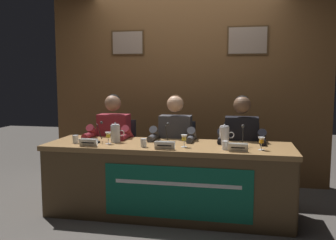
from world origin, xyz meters
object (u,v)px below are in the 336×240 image
object	(u,v)px
juice_glass_right	(261,141)
water_cup_right	(225,146)
chair_left	(118,158)
microphone_left	(99,135)
microphone_right	(243,140)
water_cup_center	(144,143)
microphone_center	(166,137)
chair_center	(177,161)
water_pitcher_right_side	(224,135)
nameplate_left	(88,142)
panelist_center	(174,141)
chair_right	(241,164)
panelist_right	(241,143)
panelist_left	(112,139)
juice_glass_center	(184,139)
document_stack_right	(237,148)
water_cup_left	(75,140)
nameplate_center	(165,145)
conference_table	(166,170)
nameplate_right	(238,147)
water_pitcher_left_side	(115,133)
juice_glass_left	(108,136)

from	to	relation	value
juice_glass_right	water_cup_right	xyz separation A→B (m)	(-0.33, -0.06, -0.05)
chair_left	microphone_left	world-z (taller)	microphone_left
microphone_right	water_cup_center	bearing A→B (deg)	-169.68
microphone_center	chair_center	bearing A→B (deg)	88.44
microphone_center	water_pitcher_right_side	xyz separation A→B (m)	(0.59, 0.11, 0.02)
nameplate_left	panelist_center	distance (m)	0.99
chair_right	panelist_right	distance (m)	0.34
chair_center	water_cup_center	distance (m)	0.86
chair_left	chair_right	bearing A→B (deg)	0.00
panelist_left	water_pitcher_right_side	bearing A→B (deg)	-11.12
juice_glass_center	microphone_right	xyz separation A→B (m)	(0.57, 0.10, -0.01)
document_stack_right	juice_glass_right	bearing A→B (deg)	-7.99
juice_glass_center	panelist_right	bearing A→B (deg)	41.53
nameplate_left	water_cup_left	world-z (taller)	water_cup_left
water_cup_right	water_cup_left	bearing A→B (deg)	178.31
nameplate_center	microphone_center	xyz separation A→B (m)	(-0.04, 0.27, 0.03)
conference_table	nameplate_left	world-z (taller)	nameplate_left
conference_table	nameplate_center	world-z (taller)	nameplate_center
water_cup_center	panelist_right	size ratio (longest dim) A/B	0.07
chair_center	nameplate_right	bearing A→B (deg)	-48.69
microphone_right	juice_glass_center	bearing A→B (deg)	-169.90
nameplate_left	microphone_left	bearing A→B (deg)	87.46
water_cup_left	nameplate_right	xyz separation A→B (m)	(1.67, -0.11, 0.00)
conference_table	nameplate_center	distance (m)	0.34
nameplate_left	water_pitcher_right_side	size ratio (longest dim) A/B	0.88
chair_left	water_cup_left	world-z (taller)	chair_left
water_cup_left	nameplate_center	world-z (taller)	water_cup_left
water_cup_center	juice_glass_right	bearing A→B (deg)	3.86
panelist_center	microphone_center	distance (m)	0.39
microphone_center	juice_glass_right	distance (m)	0.95
juice_glass_right	document_stack_right	distance (m)	0.24
chair_left	chair_center	world-z (taller)	same
nameplate_left	chair_center	xyz separation A→B (m)	(0.75, 0.84, -0.34)
water_cup_center	water_cup_right	xyz separation A→B (m)	(0.80, 0.02, 0.00)
panelist_left	juice_glass_right	world-z (taller)	panelist_left
juice_glass_center	microphone_center	size ratio (longest dim) A/B	0.57
water_cup_center	water_pitcher_left_side	bearing A→B (deg)	150.51
chair_right	water_pitcher_right_side	world-z (taller)	water_pitcher_right_side
juice_glass_center	microphone_center	distance (m)	0.24
panelist_center	nameplate_left	bearing A→B (deg)	-139.59
nameplate_right	water_pitcher_left_side	distance (m)	1.30
water_cup_left	panelist_right	size ratio (longest dim) A/B	0.07
chair_right	nameplate_left	bearing A→B (deg)	-150.69
nameplate_center	panelist_right	distance (m)	0.97
nameplate_center	water_cup_center	xyz separation A→B (m)	(-0.23, 0.07, -0.00)
water_pitcher_right_side	microphone_left	bearing A→B (deg)	-174.07
juice_glass_left	nameplate_right	size ratio (longest dim) A/B	0.68
water_cup_left	microphone_center	distance (m)	0.95
nameplate_right	nameplate_left	bearing A→B (deg)	-178.80
nameplate_right	water_pitcher_right_side	bearing A→B (deg)	111.75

